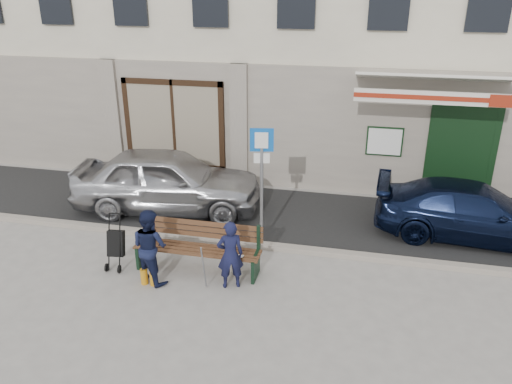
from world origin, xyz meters
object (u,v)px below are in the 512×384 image
(car_silver, at_px, (168,180))
(parking_sign, at_px, (262,170))
(bench, at_px, (195,248))
(man, at_px, (230,255))
(stroller, at_px, (116,245))
(car_navy, at_px, (473,212))
(woman, at_px, (150,246))

(car_silver, distance_m, parking_sign, 2.95)
(bench, relative_size, man, 1.86)
(man, bearing_deg, parking_sign, -119.16)
(bench, relative_size, stroller, 2.25)
(car_navy, xyz_separation_m, bench, (-5.30, -2.58, -0.13))
(woman, bearing_deg, bench, -117.72)
(car_silver, xyz_separation_m, stroller, (0.03, -2.71, -0.28))
(car_silver, bearing_deg, bench, -156.21)
(woman, bearing_deg, parking_sign, -109.14)
(parking_sign, height_order, stroller, parking_sign)
(car_navy, relative_size, woman, 2.86)
(bench, bearing_deg, man, -26.68)
(woman, bearing_deg, car_silver, -50.44)
(car_silver, bearing_deg, parking_sign, -123.43)
(bench, xyz_separation_m, man, (0.80, -0.40, 0.19))
(car_silver, relative_size, woman, 3.11)
(bench, bearing_deg, stroller, -171.54)
(car_silver, relative_size, car_navy, 1.09)
(car_silver, bearing_deg, man, -148.99)
(parking_sign, bearing_deg, stroller, -160.01)
(car_silver, height_order, bench, car_silver)
(car_navy, bearing_deg, car_silver, 93.78)
(car_silver, distance_m, stroller, 2.72)
(parking_sign, height_order, woman, parking_sign)
(parking_sign, bearing_deg, car_silver, 143.52)
(car_navy, relative_size, bench, 1.69)
(car_navy, height_order, parking_sign, parking_sign)
(car_silver, xyz_separation_m, man, (2.33, -2.88, -0.11))
(bench, xyz_separation_m, woman, (-0.65, -0.53, 0.25))
(bench, bearing_deg, woman, -140.95)
(man, bearing_deg, car_navy, -168.91)
(parking_sign, distance_m, bench, 2.01)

